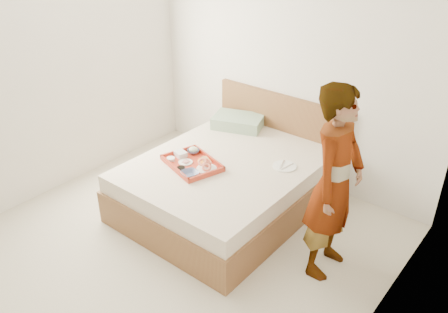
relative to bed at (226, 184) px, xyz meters
The scene contains 18 objects.
ground 1.04m from the bed, 87.93° to the right, with size 3.50×4.00×0.01m, color beige.
wall_back 1.44m from the bed, 87.93° to the left, with size 3.50×0.01×2.60m, color silver.
wall_left 2.24m from the bed, 149.74° to the right, with size 0.01×4.00×2.60m, color silver.
wall_right 2.29m from the bed, 29.24° to the right, with size 0.01×4.00×2.60m, color silver.
bed is the anchor object (origin of this frame).
headboard 0.99m from the bed, 90.00° to the left, with size 1.65×0.06×0.95m, color brown.
pillow 0.90m from the bed, 119.66° to the left, with size 0.55×0.37×0.13m, color #8CB189.
tray 0.45m from the bed, 129.45° to the right, with size 0.57×0.41×0.05m, color #B83923.
prawn_plate 0.39m from the bed, 98.57° to the right, with size 0.20×0.20×0.01m, color white.
navy_bowl_big 0.54m from the bed, 100.83° to the right, with size 0.16×0.16×0.04m, color #131B41.
sauce_dish 0.56m from the bed, 117.35° to the right, with size 0.08×0.08×0.03m, color black.
meat_plate 0.50m from the bed, 134.62° to the right, with size 0.14×0.14×0.01m, color white.
bread_plate 0.36m from the bed, 137.31° to the right, with size 0.14×0.14×0.01m, color orange.
salad_bowl 0.48m from the bed, 166.46° to the right, with size 0.12×0.12×0.04m, color #131B41.
plastic_tub 0.56m from the bed, 151.85° to the right, with size 0.12×0.10×0.05m, color silver.
cheese_round 0.63m from the bed, 141.27° to the right, with size 0.08×0.08×0.03m, color white.
dinner_plate 0.64m from the bed, 29.22° to the left, with size 0.23×0.23×0.01m, color white.
person 1.36m from the bed, ahead, with size 0.61×0.40×1.67m, color beige.
Camera 1 is at (2.46, -2.11, 2.77)m, focal length 36.89 mm.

